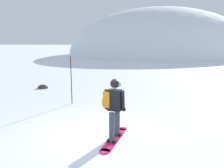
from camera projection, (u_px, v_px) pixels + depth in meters
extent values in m
plane|color=white|center=(96.00, 136.00, 6.55)|extent=(300.00, 300.00, 0.00)
ellipsoid|color=white|center=(158.00, 55.00, 44.09)|extent=(34.31, 30.88, 17.66)
cube|color=#D11E5B|center=(115.00, 139.00, 6.35)|extent=(0.65, 1.58, 0.02)
cylinder|color=#D11E5B|center=(122.00, 129.00, 7.07)|extent=(0.28, 0.28, 0.02)
cylinder|color=#D11E5B|center=(105.00, 152.00, 5.62)|extent=(0.28, 0.28, 0.02)
cube|color=black|center=(117.00, 134.00, 6.56)|extent=(0.28, 0.20, 0.06)
cube|color=black|center=(112.00, 141.00, 6.12)|extent=(0.28, 0.20, 0.06)
cylinder|color=#3D424C|center=(117.00, 122.00, 6.49)|extent=(0.15, 0.15, 0.82)
cylinder|color=#3D424C|center=(112.00, 128.00, 6.05)|extent=(0.15, 0.15, 0.82)
cube|color=black|center=(115.00, 100.00, 6.14)|extent=(0.40, 0.30, 0.58)
cylinder|color=black|center=(107.00, 99.00, 6.21)|extent=(0.14, 0.20, 0.57)
cylinder|color=black|center=(123.00, 101.00, 6.06)|extent=(0.14, 0.20, 0.57)
sphere|color=black|center=(107.00, 108.00, 6.30)|extent=(0.11, 0.11, 0.11)
sphere|color=black|center=(124.00, 109.00, 6.14)|extent=(0.11, 0.11, 0.11)
cube|color=orange|center=(108.00, 99.00, 6.20)|extent=(0.24, 0.31, 0.44)
cube|color=orange|center=(104.00, 101.00, 6.24)|extent=(0.11, 0.21, 0.20)
sphere|color=tan|center=(115.00, 85.00, 6.06)|extent=(0.21, 0.21, 0.21)
sphere|color=black|center=(115.00, 84.00, 6.05)|extent=(0.25, 0.25, 0.25)
cube|color=navy|center=(119.00, 85.00, 6.02)|extent=(0.07, 0.17, 0.08)
cylinder|color=black|center=(71.00, 81.00, 9.76)|extent=(0.04, 0.04, 2.02)
cylinder|color=orange|center=(71.00, 62.00, 9.61)|extent=(0.20, 0.20, 0.02)
cone|color=black|center=(70.00, 56.00, 9.57)|extent=(0.04, 0.04, 0.08)
ellipsoid|color=#383333|center=(43.00, 88.00, 13.17)|extent=(0.62, 0.53, 0.43)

